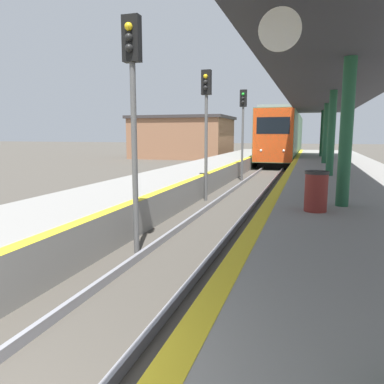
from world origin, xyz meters
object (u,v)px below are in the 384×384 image
signal_near (133,93)px  signal_far (243,118)px  train (284,136)px  trash_bin (316,191)px  signal_mid (206,111)px

signal_near → signal_far: same height
signal_near → train: bearing=88.2°
signal_near → trash_bin: signal_near is taller
train → trash_bin: (2.71, -29.05, -1.01)m
signal_mid → trash_bin: signal_mid is taller
signal_far → train: bearing=86.5°
signal_mid → signal_far: (0.22, 6.69, 0.00)m
train → signal_far: signal_far is taller
signal_near → signal_mid: (-0.29, 6.69, 0.00)m
train → signal_near: (-0.97, -30.43, 1.06)m
signal_far → trash_bin: bearing=-72.6°
signal_near → signal_mid: 6.69m
signal_near → trash_bin: (3.68, 1.39, -2.07)m
train → signal_near: bearing=-91.8°
train → signal_far: 17.13m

